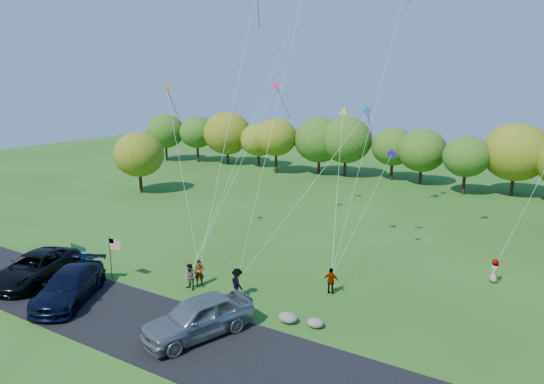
{
  "coord_description": "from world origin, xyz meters",
  "views": [
    {
      "loc": [
        18.75,
        -20.56,
        12.69
      ],
      "look_at": [
        2.74,
        6.0,
        5.45
      ],
      "focal_mm": 32.0,
      "sensor_mm": 36.0,
      "label": 1
    }
  ],
  "objects": [
    {
      "name": "minivan_navy",
      "position": [
        -4.89,
        -4.22,
        0.95
      ],
      "size": [
        5.1,
        6.61,
        1.79
      ],
      "primitive_type": "imported",
      "rotation": [
        0.0,
        0.0,
        0.49
      ],
      "color": "black",
      "rests_on": "asphalt_lane"
    },
    {
      "name": "flyer_e",
      "position": [
        15.98,
        11.52,
        0.78
      ],
      "size": [
        0.87,
        0.9,
        1.56
      ],
      "primitive_type": "imported",
      "rotation": [
        0.0,
        0.0,
        2.28
      ],
      "color": "#4C4C59",
      "rests_on": "ground"
    },
    {
      "name": "flyer_d",
      "position": [
        7.76,
        4.59,
        0.82
      ],
      "size": [
        1.02,
        0.58,
        1.63
      ],
      "primitive_type": "imported",
      "rotation": [
        0.0,
        0.0,
        3.34
      ],
      "color": "#4C4C59",
      "rests_on": "ground"
    },
    {
      "name": "asphalt_lane",
      "position": [
        0.0,
        -4.0,
        0.03
      ],
      "size": [
        44.0,
        6.0,
        0.06
      ],
      "primitive_type": "cube",
      "color": "black",
      "rests_on": "ground"
    },
    {
      "name": "boulder_far",
      "position": [
        8.76,
        0.43,
        0.23
      ],
      "size": [
        0.9,
        0.75,
        0.47
      ],
      "primitive_type": "ellipsoid",
      "color": "slate",
      "rests_on": "ground"
    },
    {
      "name": "flyer_b",
      "position": [
        0.1,
        0.62,
        0.83
      ],
      "size": [
        0.92,
        0.78,
        1.67
      ],
      "primitive_type": "imported",
      "rotation": [
        0.0,
        0.0,
        -0.2
      ],
      "color": "#4C4C59",
      "rests_on": "ground"
    },
    {
      "name": "boulder_near",
      "position": [
        7.28,
        0.14,
        0.27
      ],
      "size": [
        1.07,
        0.84,
        0.54
      ],
      "primitive_type": "ellipsoid",
      "color": "gray",
      "rests_on": "ground"
    },
    {
      "name": "minivan_silver",
      "position": [
        4.1,
        -3.45,
        1.06
      ],
      "size": [
        4.24,
        6.35,
        2.01
      ],
      "primitive_type": "imported",
      "rotation": [
        0.0,
        0.0,
        -0.35
      ],
      "color": "gray",
      "rests_on": "asphalt_lane"
    },
    {
      "name": "treeline",
      "position": [
        0.37,
        36.34,
        4.65
      ],
      "size": [
        76.48,
        27.76,
        7.94
      ],
      "color": "#372114",
      "rests_on": "ground"
    },
    {
      "name": "park_bench",
      "position": [
        -10.33,
        0.64,
        0.54
      ],
      "size": [
        1.82,
        0.54,
        1.0
      ],
      "rotation": [
        0.0,
        0.0,
        -0.11
      ],
      "color": "#13361D",
      "rests_on": "ground"
    },
    {
      "name": "flag_assembly",
      "position": [
        -5.09,
        -0.7,
        2.13
      ],
      "size": [
        1.04,
        0.67,
        2.81
      ],
      "color": "black",
      "rests_on": "ground"
    },
    {
      "name": "ground",
      "position": [
        0.0,
        0.0,
        0.0
      ],
      "size": [
        140.0,
        140.0,
        0.0
      ],
      "primitive_type": "plane",
      "color": "#255217",
      "rests_on": "ground"
    },
    {
      "name": "trash_barrel",
      "position": [
        -8.96,
        -0.11,
        0.45
      ],
      "size": [
        0.6,
        0.6,
        0.91
      ],
      "primitive_type": "cylinder",
      "color": "#0B59A7",
      "rests_on": "ground"
    },
    {
      "name": "flyer_c",
      "position": [
        3.18,
        1.27,
        0.89
      ],
      "size": [
        1.33,
        1.13,
        1.79
      ],
      "primitive_type": "imported",
      "rotation": [
        0.0,
        0.0,
        2.66
      ],
      "color": "#4C4C59",
      "rests_on": "ground"
    },
    {
      "name": "minivan_dark",
      "position": [
        -9.23,
        -3.56,
        0.95
      ],
      "size": [
        4.96,
        7.04,
        1.78
      ],
      "primitive_type": "imported",
      "rotation": [
        0.0,
        0.0,
        0.35
      ],
      "color": "black",
      "rests_on": "asphalt_lane"
    },
    {
      "name": "flyer_a",
      "position": [
        0.17,
        1.43,
        0.84
      ],
      "size": [
        0.73,
        0.69,
        1.68
      ],
      "primitive_type": "imported",
      "rotation": [
        0.0,
        0.0,
        0.64
      ],
      "color": "#4C4C59",
      "rests_on": "ground"
    }
  ]
}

